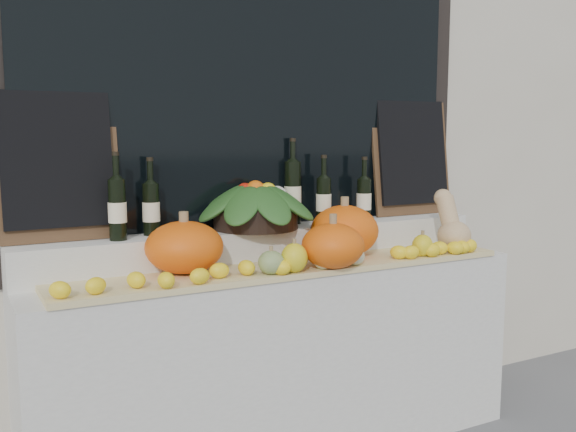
{
  "coord_description": "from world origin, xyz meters",
  "views": [
    {
      "loc": [
        -1.33,
        -1.03,
        1.49
      ],
      "look_at": [
        0.0,
        1.45,
        1.12
      ],
      "focal_mm": 40.0,
      "sensor_mm": 36.0,
      "label": 1
    }
  ],
  "objects": [
    {
      "name": "pumpkin_right",
      "position": [
        0.32,
        1.48,
        1.03
      ],
      "size": [
        0.42,
        0.42,
        0.24
      ],
      "primitive_type": "ellipsoid",
      "rotation": [
        0.0,
        0.0,
        -0.4
      ],
      "color": "#F6600C",
      "rests_on": "straw_bedding"
    },
    {
      "name": "produce_bowl",
      "position": [
        -0.06,
        1.66,
        1.15
      ],
      "size": [
        0.6,
        0.6,
        0.24
      ],
      "color": "black",
      "rests_on": "rear_tier"
    },
    {
      "name": "display_sill",
      "position": [
        0.0,
        1.52,
        0.44
      ],
      "size": [
        2.3,
        0.55,
        0.88
      ],
      "primitive_type": "cube",
      "color": "silver",
      "rests_on": "ground"
    },
    {
      "name": "butternut_squash",
      "position": [
        0.88,
        1.36,
        1.02
      ],
      "size": [
        0.17,
        0.22,
        0.3
      ],
      "color": "tan",
      "rests_on": "straw_bedding"
    },
    {
      "name": "pumpkin_left",
      "position": [
        -0.47,
        1.49,
        1.01
      ],
      "size": [
        0.41,
        0.41,
        0.22
      ],
      "primitive_type": "ellipsoid",
      "rotation": [
        0.0,
        0.0,
        -0.3
      ],
      "color": "#F6600C",
      "rests_on": "straw_bedding"
    },
    {
      "name": "wine_bottle_tall",
      "position": [
        0.18,
        1.73,
        1.2
      ],
      "size": [
        0.08,
        0.08,
        0.42
      ],
      "color": "black",
      "rests_on": "rear_tier"
    },
    {
      "name": "straw_bedding",
      "position": [
        0.0,
        1.4,
        0.89
      ],
      "size": [
        2.1,
        0.32,
        0.02
      ],
      "primitive_type": "cube",
      "color": "tan",
      "rests_on": "display_sill"
    },
    {
      "name": "rear_tier",
      "position": [
        0.0,
        1.68,
        0.96
      ],
      "size": [
        2.3,
        0.25,
        0.16
      ],
      "primitive_type": "cube",
      "color": "silver",
      "rests_on": "display_sill"
    },
    {
      "name": "wine_bottle_far_right",
      "position": [
        0.56,
        1.67,
        1.15
      ],
      "size": [
        0.08,
        0.08,
        0.32
      ],
      "color": "black",
      "rests_on": "rear_tier"
    },
    {
      "name": "lemon_heap",
      "position": [
        0.0,
        1.29,
        0.94
      ],
      "size": [
        2.2,
        0.16,
        0.06
      ],
      "primitive_type": null,
      "color": "yellow",
      "rests_on": "straw_bedding"
    },
    {
      "name": "wine_bottle_near_right",
      "position": [
        0.32,
        1.68,
        1.16
      ],
      "size": [
        0.08,
        0.08,
        0.34
      ],
      "color": "black",
      "rests_on": "rear_tier"
    },
    {
      "name": "wine_bottle_far_left",
      "position": [
        -0.71,
        1.64,
        1.17
      ],
      "size": [
        0.08,
        0.08,
        0.37
      ],
      "color": "black",
      "rests_on": "rear_tier"
    },
    {
      "name": "pumpkin_center",
      "position": [
        0.13,
        1.28,
        1.0
      ],
      "size": [
        0.3,
        0.3,
        0.2
      ],
      "primitive_type": "ellipsoid",
      "rotation": [
        0.0,
        0.0,
        -0.1
      ],
      "color": "#F6600C",
      "rests_on": "straw_bedding"
    },
    {
      "name": "chalkboard_right",
      "position": [
        0.92,
        1.74,
        1.36
      ],
      "size": [
        0.5,
        0.11,
        0.62
      ],
      "rotation": [
        -0.14,
        0.0,
        0.0
      ],
      "color": "#4C331E",
      "rests_on": "rear_tier"
    },
    {
      "name": "wine_bottle_near_left",
      "position": [
        -0.54,
        1.7,
        1.16
      ],
      "size": [
        0.08,
        0.08,
        0.34
      ],
      "color": "black",
      "rests_on": "rear_tier"
    },
    {
      "name": "decorative_gourds",
      "position": [
        0.12,
        1.29,
        0.96
      ],
      "size": [
        0.91,
        0.13,
        0.15
      ],
      "color": "#2F611D",
      "rests_on": "straw_bedding"
    },
    {
      "name": "chalkboard_left",
      "position": [
        -0.92,
        1.74,
        1.36
      ],
      "size": [
        0.5,
        0.11,
        0.62
      ],
      "rotation": [
        -0.14,
        0.0,
        0.0
      ],
      "color": "#4C331E",
      "rests_on": "rear_tier"
    }
  ]
}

